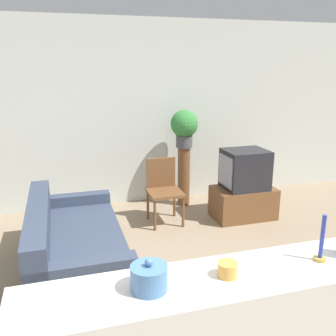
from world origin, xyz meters
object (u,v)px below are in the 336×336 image
Objects in this scene: potted_plant at (184,126)px; decorative_bowl at (149,278)px; television at (245,169)px; wooden_chair at (164,187)px; couch at (73,247)px.

potted_plant reaches higher than decorative_bowl.
television is 0.68× the size of wooden_chair.
television is (2.31, 0.78, 0.43)m from couch.
potted_plant is at bearing 41.28° from couch.
television is at bearing 54.18° from decorative_bowl.
couch is at bearing -141.72° from wooden_chair.
couch is 2.15m from decorative_bowl.
potted_plant reaches higher than television.
potted_plant is 2.90× the size of decorative_bowl.
couch is 3.33× the size of potted_plant.
potted_plant is (0.46, 0.51, 0.72)m from wooden_chair.
couch is at bearing -138.72° from potted_plant.
decorative_bowl reaches higher than television.
television reaches higher than wooden_chair.
wooden_chair is 1.56× the size of potted_plant.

